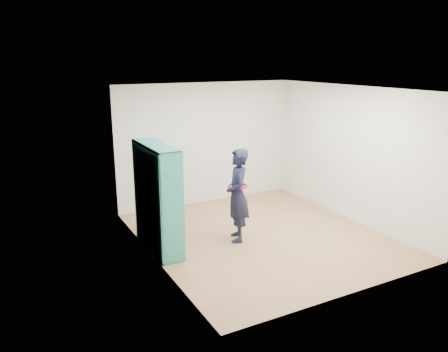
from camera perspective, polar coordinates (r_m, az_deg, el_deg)
floor at (r=7.94m, az=4.93°, el=-7.77°), size 4.50×4.50×0.00m
ceiling at (r=7.33m, az=5.40°, el=11.28°), size 4.50×4.50×0.00m
wall_left at (r=6.69m, az=-9.38°, el=-0.56°), size 0.02×4.50×2.60m
wall_right at (r=8.76m, az=16.21°, el=2.78°), size 0.02×4.50×2.60m
wall_back at (r=9.45m, az=-2.30°, el=4.25°), size 4.00×0.02×2.60m
wall_front at (r=5.86m, az=17.23°, el=-3.33°), size 4.00×0.02×2.60m
bookshelf at (r=7.19m, az=-8.86°, el=-3.04°), size 0.39×1.33×1.77m
person at (r=7.49m, az=1.79°, el=-2.52°), size 0.58×0.70×1.63m
smartphone at (r=7.53m, az=0.71°, el=-1.57°), size 0.02×0.11×0.14m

